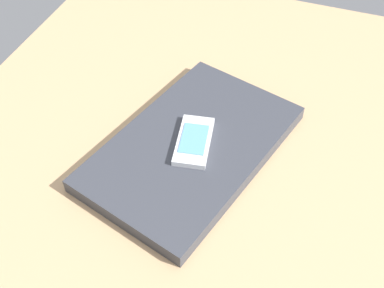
# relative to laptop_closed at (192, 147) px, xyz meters

# --- Properties ---
(desk_surface) EXTENTS (1.20, 0.80, 0.03)m
(desk_surface) POSITION_rel_laptop_closed_xyz_m (-0.08, 0.03, -0.03)
(desk_surface) COLOR tan
(desk_surface) RESTS_ON ground
(laptop_closed) EXTENTS (0.40, 0.31, 0.02)m
(laptop_closed) POSITION_rel_laptop_closed_xyz_m (0.00, 0.00, 0.00)
(laptop_closed) COLOR #33353D
(laptop_closed) RESTS_ON desk_surface
(cell_phone_on_laptop) EXTENTS (0.11, 0.07, 0.01)m
(cell_phone_on_laptop) POSITION_rel_laptop_closed_xyz_m (-0.00, -0.00, 0.02)
(cell_phone_on_laptop) COLOR silver
(cell_phone_on_laptop) RESTS_ON laptop_closed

